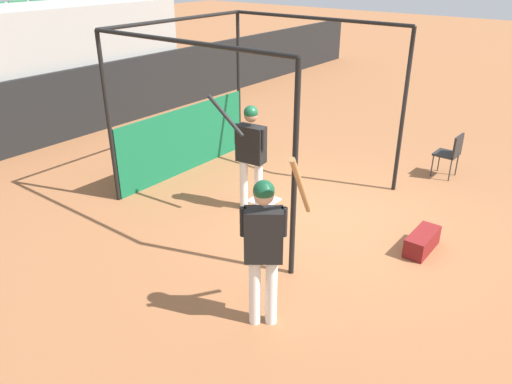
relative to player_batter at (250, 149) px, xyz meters
name	(u,v)px	position (x,y,z in m)	size (l,w,h in m)	color
ground_plane	(330,219)	(0.49, -1.23, -1.05)	(60.00, 60.00, 0.00)	#935B38
outfield_wall	(77,103)	(0.49, 5.37, -0.29)	(24.00, 0.12, 1.52)	black
bleacher_section	(40,68)	(0.49, 6.63, 0.35)	(6.50, 2.40, 2.80)	#9E9E99
batting_cage	(211,115)	(0.50, 1.29, 0.19)	(3.32, 3.62, 2.82)	black
home_plate	(264,200)	(0.36, -0.01, -1.04)	(0.44, 0.44, 0.02)	white
player_batter	(250,149)	(0.00, 0.00, 0.00)	(0.51, 0.88, 1.88)	white
player_waiting	(265,241)	(-2.12, -1.87, 0.02)	(0.72, 0.64, 2.11)	white
folding_chair	(452,151)	(3.28, -2.14, -0.53)	(0.41, 0.41, 0.84)	black
equipment_bag	(422,242)	(0.46, -2.71, -0.91)	(0.70, 0.28, 0.28)	maroon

